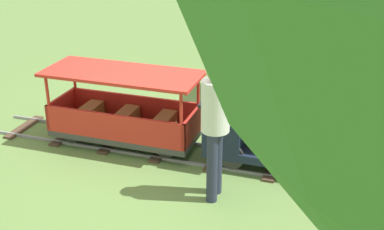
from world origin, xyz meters
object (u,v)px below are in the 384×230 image
at_px(park_bench, 279,74).
at_px(locomotive, 258,129).
at_px(passenger_car, 124,115).
at_px(conductor_person, 215,117).

bearing_deg(park_bench, locomotive, 3.26).
distance_m(passenger_car, conductor_person, 1.77).
distance_m(conductor_person, park_bench, 3.20).
distance_m(passenger_car, park_bench, 2.82).
bearing_deg(passenger_car, locomotive, 90.00).
relative_size(locomotive, conductor_person, 0.89).
xyz_separation_m(locomotive, conductor_person, (0.85, -0.29, 0.47)).
height_order(locomotive, passenger_car, locomotive).
bearing_deg(conductor_person, locomotive, 160.86).
height_order(conductor_person, park_bench, conductor_person).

